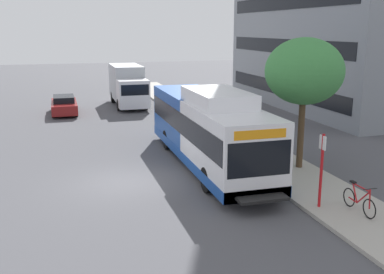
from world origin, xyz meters
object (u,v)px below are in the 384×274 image
at_px(transit_bus, 207,129).
at_px(bicycle_parked, 359,200).
at_px(bus_stop_sign_pole, 322,165).
at_px(street_tree_near_stop, 304,72).
at_px(parked_car_far_lane, 64,105).
at_px(box_truck_background, 128,85).

relative_size(transit_bus, bicycle_parked, 6.96).
bearing_deg(bus_stop_sign_pole, street_tree_near_stop, 69.23).
bearing_deg(street_tree_near_stop, parked_car_far_lane, 119.64).
bearing_deg(street_tree_near_stop, box_truck_background, 103.59).
xyz_separation_m(parked_car_far_lane, box_truck_background, (5.10, 2.32, 1.08)).
distance_m(bus_stop_sign_pole, street_tree_near_stop, 5.45).
relative_size(transit_bus, box_truck_background, 1.75).
bearing_deg(bicycle_parked, parked_car_far_lane, 112.17).
xyz_separation_m(bus_stop_sign_pole, street_tree_near_stop, (1.67, 4.40, 2.74)).
bearing_deg(street_tree_near_stop, transit_bus, 152.64).
bearing_deg(bus_stop_sign_pole, box_truck_background, 97.29).
distance_m(bicycle_parked, street_tree_near_stop, 6.51).
height_order(transit_bus, parked_car_far_lane, transit_bus).
relative_size(street_tree_near_stop, box_truck_background, 0.81).
relative_size(bicycle_parked, box_truck_background, 0.25).
bearing_deg(bus_stop_sign_pole, bicycle_parked, -39.17).
bearing_deg(bus_stop_sign_pole, parked_car_far_lane, 110.64).
height_order(bicycle_parked, street_tree_near_stop, street_tree_near_stop).
bearing_deg(bicycle_parked, street_tree_near_stop, 82.76).
bearing_deg(street_tree_near_stop, bicycle_parked, -97.24).
xyz_separation_m(transit_bus, parked_car_far_lane, (-6.14, 15.39, -1.04)).
distance_m(bus_stop_sign_pole, parked_car_far_lane, 23.22).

